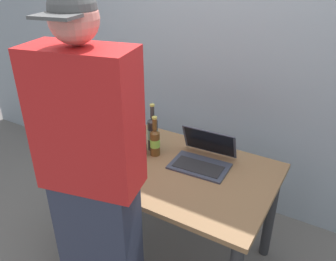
% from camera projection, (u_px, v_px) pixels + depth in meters
% --- Properties ---
extents(ground_plane, '(8.00, 8.00, 0.00)m').
position_uv_depth(ground_plane, '(163.00, 249.00, 2.52)').
color(ground_plane, slate).
rests_on(ground_plane, ground).
extents(desk, '(1.42, 0.83, 0.75)m').
position_uv_depth(desk, '(162.00, 178.00, 2.22)').
color(desk, olive).
rests_on(desk, ground).
extents(laptop, '(0.38, 0.33, 0.20)m').
position_uv_depth(laptop, '(203.00, 157.00, 2.16)').
color(laptop, '#383D4C').
rests_on(laptop, desk).
extents(beer_bottle_amber, '(0.07, 0.07, 0.32)m').
position_uv_depth(beer_bottle_amber, '(141.00, 138.00, 2.22)').
color(beer_bottle_amber, '#472B14').
rests_on(beer_bottle_amber, desk).
extents(beer_bottle_dark, '(0.07, 0.07, 0.28)m').
position_uv_depth(beer_bottle_dark, '(155.00, 141.00, 2.22)').
color(beer_bottle_dark, brown).
rests_on(beer_bottle_dark, desk).
extents(beer_bottle_green, '(0.07, 0.07, 0.33)m').
position_uv_depth(beer_bottle_green, '(153.00, 133.00, 2.28)').
color(beer_bottle_green, '#333333').
rests_on(beer_bottle_green, desk).
extents(person_figure, '(0.49, 0.34, 1.85)m').
position_uv_depth(person_figure, '(95.00, 192.00, 1.62)').
color(person_figure, '#2D3347').
rests_on(person_figure, ground).
extents(back_wall, '(6.00, 0.10, 2.60)m').
position_uv_depth(back_wall, '(222.00, 49.00, 2.59)').
color(back_wall, '#99A3AD').
rests_on(back_wall, ground).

